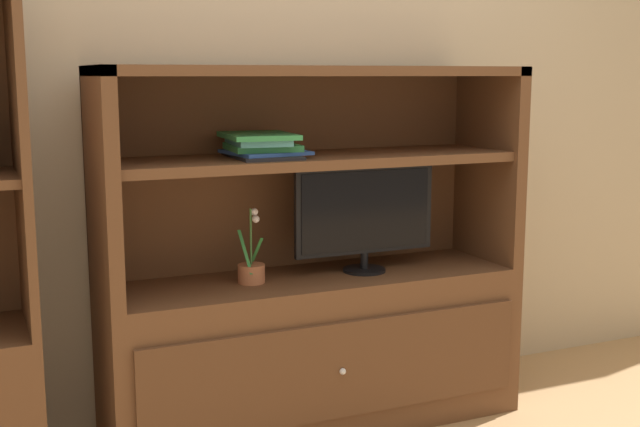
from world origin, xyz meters
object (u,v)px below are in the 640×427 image
media_console (314,311)px  magazine_stack (261,145)px  potted_plant (252,269)px  tv_monitor (365,214)px

media_console → magazine_stack: media_console is taller
media_console → potted_plant: size_ratio=5.80×
tv_monitor → potted_plant: size_ratio=2.09×
tv_monitor → magazine_stack: bearing=177.6°
magazine_stack → potted_plant: bearing=-177.1°
potted_plant → magazine_stack: bearing=2.9°
media_console → tv_monitor: 0.42m
tv_monitor → magazine_stack: 0.50m
potted_plant → media_console: bearing=1.1°
tv_monitor → potted_plant: tv_monitor is taller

